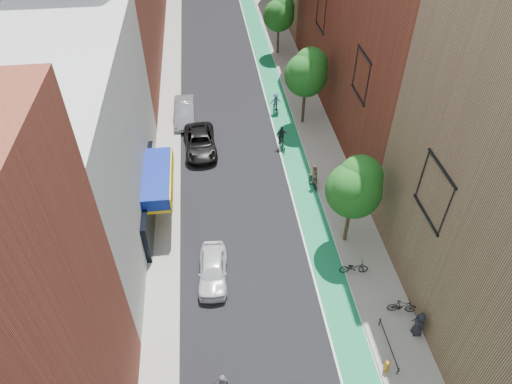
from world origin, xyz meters
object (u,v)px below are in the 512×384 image
object	(u,v)px
parked_car_white	(213,270)
pedestrian	(419,324)
cyclist_lane_near	(313,177)
cyclist_lane_far	(276,104)
fire_hydrant	(387,366)
parked_car_black	(200,142)
parked_car_silver	(184,112)
cyclist_lane_mid	(282,140)

from	to	relation	value
parked_car_white	pedestrian	bearing A→B (deg)	-22.04
cyclist_lane_near	cyclist_lane_far	world-z (taller)	cyclist_lane_near
pedestrian	fire_hydrant	bearing A→B (deg)	-56.89
parked_car_black	pedestrian	size ratio (longest dim) A/B	3.14
cyclist_lane_near	pedestrian	bearing A→B (deg)	90.58
parked_car_silver	pedestrian	distance (m)	25.95
parked_car_silver	cyclist_lane_far	distance (m)	8.14
cyclist_lane_mid	fire_hydrant	size ratio (longest dim) A/B	2.51
parked_car_white	parked_car_silver	size ratio (longest dim) A/B	0.85
parked_car_black	parked_car_silver	xyz separation A→B (m)	(-1.24, 4.68, 0.07)
pedestrian	fire_hydrant	distance (m)	2.97
cyclist_lane_near	parked_car_black	bearing A→B (deg)	-46.86
cyclist_lane_near	fire_hydrant	world-z (taller)	cyclist_lane_near
cyclist_lane_near	parked_car_white	bearing A→B (deg)	32.06
pedestrian	cyclist_lane_near	bearing A→B (deg)	-172.65
cyclist_lane_far	fire_hydrant	bearing A→B (deg)	87.60
parked_car_white	cyclist_lane_far	bearing A→B (deg)	73.86
fire_hydrant	parked_car_white	bearing A→B (deg)	139.94
cyclist_lane_near	cyclist_lane_far	bearing A→B (deg)	-95.95
cyclist_lane_near	cyclist_lane_mid	distance (m)	5.28
parked_car_black	cyclist_lane_far	world-z (taller)	cyclist_lane_far
parked_car_white	parked_car_silver	bearing A→B (deg)	98.98
cyclist_lane_far	pedestrian	distance (m)	23.48
parked_car_white	cyclist_lane_near	bearing A→B (deg)	48.20
parked_car_silver	cyclist_lane_far	bearing A→B (deg)	1.76
fire_hydrant	cyclist_lane_far	bearing A→B (deg)	94.05
parked_car_black	pedestrian	xyz separation A→B (m)	(10.96, -18.22, 0.26)
parked_car_silver	pedestrian	size ratio (longest dim) A/B	2.90
parked_car_black	cyclist_lane_mid	bearing A→B (deg)	-6.48
parked_car_silver	pedestrian	bearing A→B (deg)	-61.76
cyclist_lane_near	pedestrian	size ratio (longest dim) A/B	1.15
parked_car_silver	pedestrian	xyz separation A→B (m)	(12.20, -22.90, 0.19)
cyclist_lane_mid	cyclist_lane_far	size ratio (longest dim) A/B	1.02
fire_hydrant	pedestrian	bearing A→B (deg)	38.65
parked_car_black	cyclist_lane_mid	world-z (taller)	cyclist_lane_mid
fire_hydrant	parked_car_black	bearing A→B (deg)	113.35
parked_car_black	pedestrian	distance (m)	21.27
cyclist_lane_near	fire_hydrant	distance (m)	14.53
parked_car_silver	fire_hydrant	world-z (taller)	parked_car_silver
parked_car_black	pedestrian	world-z (taller)	pedestrian
parked_car_white	pedestrian	world-z (taller)	pedestrian
parked_car_black	parked_car_white	bearing A→B (deg)	-90.67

